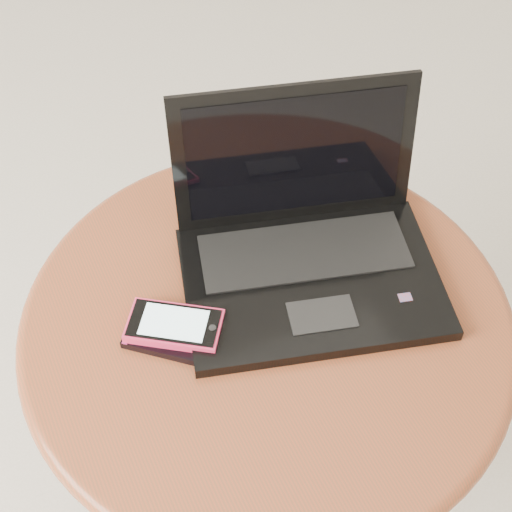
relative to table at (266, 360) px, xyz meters
name	(u,v)px	position (x,y,z in m)	size (l,w,h in m)	color
table	(266,360)	(0.00, 0.00, 0.00)	(0.64, 0.64, 0.51)	#5E2C15
laptop	(306,245)	(0.08, 0.05, 0.15)	(0.39, 0.34, 0.22)	black
phone_black	(178,336)	(-0.12, 0.01, 0.11)	(0.14, 0.13, 0.01)	black
phone_pink	(174,326)	(-0.12, 0.02, 0.13)	(0.13, 0.12, 0.01)	#ED2E5B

